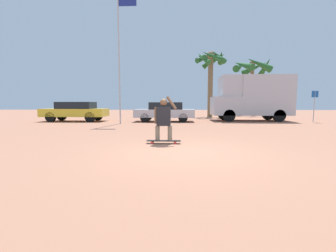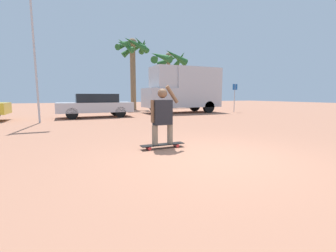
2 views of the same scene
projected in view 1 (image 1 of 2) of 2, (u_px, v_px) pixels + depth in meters
ground_plane at (185, 152)px, 5.97m from camera, size 80.00×80.00×0.00m
skateboard at (164, 141)px, 7.20m from camera, size 1.09×0.22×0.10m
person_skateboarder at (164, 117)px, 7.12m from camera, size 0.72×0.23×1.42m
camper_van at (252, 97)px, 16.69m from camera, size 5.62×2.26×3.30m
parked_car_silver at (165, 111)px, 15.97m from camera, size 4.19×1.71×1.37m
parked_car_yellow at (75, 111)px, 16.25m from camera, size 4.52×1.72×1.40m
palm_tree_near_van at (252, 68)px, 24.54m from camera, size 4.28×4.30×6.30m
palm_tree_center_background at (211, 64)px, 21.48m from camera, size 3.10×3.11×6.31m
flagpole at (120, 49)px, 13.90m from camera, size 1.20×0.12×8.06m
street_sign at (314, 102)px, 15.41m from camera, size 0.44×0.06×2.15m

